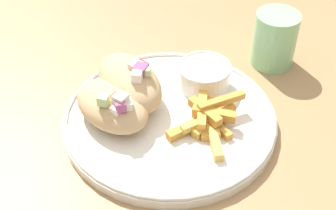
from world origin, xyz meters
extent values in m
cube|color=#9E7A51|center=(0.00, 0.00, 0.72)|extent=(1.14, 1.14, 0.04)
cylinder|color=#9E7A51|center=(-0.50, 0.50, 0.35)|extent=(0.06, 0.06, 0.70)
cylinder|color=white|center=(0.00, -0.03, 0.74)|extent=(0.31, 0.31, 0.01)
torus|color=white|center=(0.00, -0.03, 0.75)|extent=(0.30, 0.30, 0.01)
ellipsoid|color=tan|center=(-0.08, -0.05, 0.77)|extent=(0.15, 0.14, 0.05)
cube|color=silver|center=(-0.05, -0.07, 0.80)|extent=(0.02, 0.02, 0.02)
cube|color=#B7D693|center=(-0.08, -0.08, 0.80)|extent=(0.01, 0.01, 0.01)
cube|color=#A34C84|center=(-0.05, -0.08, 0.80)|extent=(0.02, 0.02, 0.01)
cube|color=white|center=(-0.06, -0.08, 0.79)|extent=(0.02, 0.02, 0.01)
cube|color=red|center=(-0.07, -0.06, 0.80)|extent=(0.01, 0.01, 0.01)
cube|color=silver|center=(-0.06, -0.07, 0.80)|extent=(0.02, 0.02, 0.02)
ellipsoid|color=tan|center=(-0.07, -0.01, 0.78)|extent=(0.15, 0.15, 0.06)
cube|color=red|center=(-0.05, 0.00, 0.80)|extent=(0.02, 0.02, 0.02)
cube|color=silver|center=(-0.05, -0.01, 0.81)|extent=(0.02, 0.02, 0.02)
cube|color=white|center=(-0.05, -0.03, 0.81)|extent=(0.02, 0.02, 0.01)
cube|color=#A34C84|center=(-0.05, -0.01, 0.81)|extent=(0.02, 0.02, 0.02)
cube|color=#B7D693|center=(-0.04, -0.01, 0.81)|extent=(0.01, 0.01, 0.01)
cube|color=gold|center=(0.06, -0.03, 0.76)|extent=(0.06, 0.06, 0.01)
cube|color=gold|center=(0.06, -0.04, 0.76)|extent=(0.04, 0.06, 0.01)
cube|color=#E5B251|center=(0.07, -0.06, 0.76)|extent=(0.04, 0.07, 0.01)
cube|color=gold|center=(0.05, -0.03, 0.76)|extent=(0.02, 0.07, 0.01)
cube|color=#E5B251|center=(0.06, -0.03, 0.76)|extent=(0.04, 0.07, 0.01)
cube|color=gold|center=(0.06, 0.00, 0.76)|extent=(0.05, 0.05, 0.01)
cube|color=gold|center=(0.04, -0.05, 0.76)|extent=(0.06, 0.07, 0.01)
cube|color=gold|center=(0.07, -0.01, 0.78)|extent=(0.06, 0.05, 0.01)
cube|color=gold|center=(0.07, -0.03, 0.76)|extent=(0.05, 0.06, 0.01)
cube|color=gold|center=(0.05, -0.02, 0.77)|extent=(0.03, 0.08, 0.01)
cube|color=gold|center=(0.06, -0.03, 0.77)|extent=(0.06, 0.01, 0.01)
cube|color=gold|center=(0.05, -0.03, 0.77)|extent=(0.06, 0.05, 0.01)
cube|color=#E5B251|center=(0.05, -0.04, 0.76)|extent=(0.06, 0.06, 0.01)
cylinder|color=white|center=(0.03, 0.05, 0.77)|extent=(0.08, 0.08, 0.04)
cylinder|color=white|center=(0.03, 0.05, 0.78)|extent=(0.06, 0.06, 0.01)
torus|color=white|center=(0.03, 0.05, 0.79)|extent=(0.08, 0.08, 0.00)
cylinder|color=#8CCC93|center=(0.13, 0.16, 0.78)|extent=(0.07, 0.07, 0.09)
cylinder|color=silver|center=(0.13, 0.16, 0.77)|extent=(0.06, 0.06, 0.05)
camera|label=1|loc=(0.12, -0.50, 1.21)|focal=50.00mm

